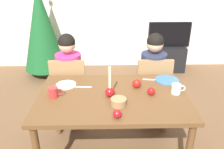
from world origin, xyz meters
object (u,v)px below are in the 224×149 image
Objects in this scene: candle_centerpiece at (110,90)px; mug_right at (177,89)px; chair_left at (70,88)px; chair_right at (152,87)px; tv at (169,35)px; christmas_tree at (42,28)px; plate_right at (167,80)px; tv_stand at (167,58)px; plate_left at (66,85)px; apple_by_right_mug at (151,91)px; apple_near_candle at (117,114)px; person_left_child at (70,82)px; dining_table at (112,103)px; mug_left at (54,92)px; apple_by_left_plate at (137,83)px; person_right_child at (152,81)px; bowl_walnuts at (119,102)px.

candle_centerpiece reaches higher than mug_right.
chair_left and chair_right have the same top height.
christmas_tree is (-2.31, -0.16, 0.17)m from tv.
chair_right reaches higher than plate_right.
chair_right is 1.41× the size of tv_stand.
apple_by_right_mug reaches higher than plate_left.
plate_left is 2.83× the size of apple_near_candle.
christmas_tree is 2.46m from candle_centerpiece.
chair_left is 1.28m from mug_right.
candle_centerpiece reaches higher than apple_near_candle.
person_left_child is 4.65× the size of plate_right.
person_left_child is at bearing -134.33° from tv.
chair_left is at bearing 152.13° from mug_right.
plate_left is at bearing -127.16° from tv.
christmas_tree is 6.72× the size of plate_right.
candle_centerpiece is 0.63m from mug_right.
apple_near_candle is at bearing -146.61° from mug_right.
candle_centerpiece reaches higher than tv_stand.
mug_left reaches higher than dining_table.
tv reaches higher than apple_by_left_plate.
chair_left is 4.44× the size of plate_left.
apple_near_candle is at bearing -115.45° from person_right_child.
tv_stand is at bearing 54.36° from mug_left.
chair_left reaches higher than bowl_walnuts.
plate_right is at bearing 23.07° from apple_by_left_plate.
chair_left is 1.16m from plate_right.
mug_left is 1.00× the size of mug_right.
mug_right reaches higher than plate_right.
mug_right is at bearing -27.87° from chair_left.
candle_centerpiece is 1.47× the size of plate_left.
dining_table is 0.82m from person_right_child.
chair_right is 6.56× the size of bowl_walnuts.
mug_left is at bearing 165.29° from bowl_walnuts.
chair_right is 1.14× the size of tv.
apple_by_left_plate is at bearing -117.90° from person_right_child.
apple_by_left_plate is 1.18× the size of apple_by_right_mug.
chair_right is at bearing 22.47° from plate_left.
tv is at bearing 69.97° from chair_right.
plate_left is at bearing -85.33° from person_left_child.
plate_right is 3.33× the size of apple_by_right_mug.
dining_table is at bearing -23.87° from plate_left.
tv is (0.62, 1.69, 0.20)m from chair_right.
dining_table is at bearing -153.26° from plate_right.
bowl_walnuts reaches higher than dining_table.
candle_centerpiece is at bearing -137.50° from dining_table.
plate_left is (0.04, -0.40, 0.24)m from chair_left.
chair_right is 1.11m from apple_near_candle.
person_right_child reaches higher than chair_left.
plate_left is at bearing -69.47° from christmas_tree.
plate_right reaches higher than dining_table.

